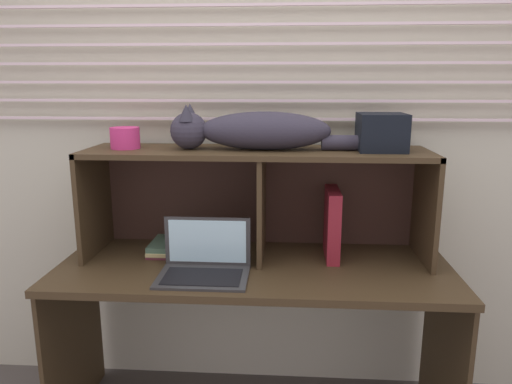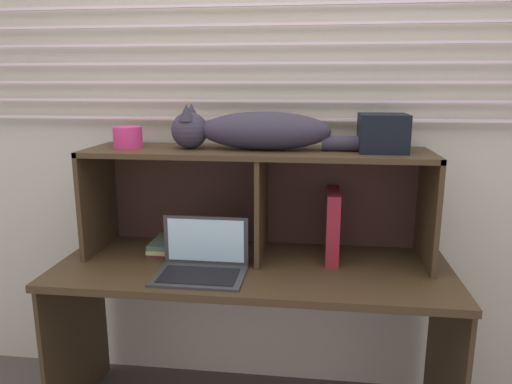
# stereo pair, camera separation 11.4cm
# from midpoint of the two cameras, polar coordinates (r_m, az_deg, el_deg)

# --- Properties ---
(back_panel_with_blinds) EXTENTS (4.40, 0.08, 2.50)m
(back_panel_with_blinds) POSITION_cam_midpoint_polar(r_m,az_deg,el_deg) (2.21, 2.24, 7.71)
(back_panel_with_blinds) COLOR beige
(back_panel_with_blinds) RESTS_ON ground
(desk) EXTENTS (1.61, 0.62, 0.73)m
(desk) POSITION_cam_midpoint_polar(r_m,az_deg,el_deg) (2.05, 1.20, -12.03)
(desk) COLOR #3E2F1B
(desk) RESTS_ON ground
(hutch_shelf_unit) EXTENTS (1.43, 0.36, 0.46)m
(hutch_shelf_unit) POSITION_cam_midpoint_polar(r_m,az_deg,el_deg) (2.05, 1.79, 1.39)
(hutch_shelf_unit) COLOR #3E2F1B
(hutch_shelf_unit) RESTS_ON desk
(cat) EXTENTS (0.87, 0.18, 0.19)m
(cat) POSITION_cam_midpoint_polar(r_m,az_deg,el_deg) (1.99, 1.35, 7.25)
(cat) COLOR #322F3C
(cat) RESTS_ON hutch_shelf_unit
(laptop) EXTENTS (0.35, 0.24, 0.21)m
(laptop) POSITION_cam_midpoint_polar(r_m,az_deg,el_deg) (1.91, -4.72, -8.40)
(laptop) COLOR #333333
(laptop) RESTS_ON desk
(binder_upright) EXTENTS (0.05, 0.24, 0.29)m
(binder_upright) POSITION_cam_midpoint_polar(r_m,az_deg,el_deg) (2.06, 10.59, -3.86)
(binder_upright) COLOR maroon
(binder_upright) RESTS_ON desk
(book_stack) EXTENTS (0.17, 0.21, 0.05)m
(book_stack) POSITION_cam_midpoint_polar(r_m,az_deg,el_deg) (2.17, -8.47, -6.28)
(book_stack) COLOR brown
(book_stack) RESTS_ON desk
(small_basket) EXTENTS (0.12, 0.12, 0.09)m
(small_basket) POSITION_cam_midpoint_polar(r_m,az_deg,el_deg) (2.11, -13.44, 6.33)
(small_basket) COLOR #D4347A
(small_basket) RESTS_ON hutch_shelf_unit
(storage_box) EXTENTS (0.19, 0.19, 0.15)m
(storage_box) POSITION_cam_midpoint_polar(r_m,az_deg,el_deg) (2.00, 16.34, 6.71)
(storage_box) COLOR black
(storage_box) RESTS_ON hutch_shelf_unit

